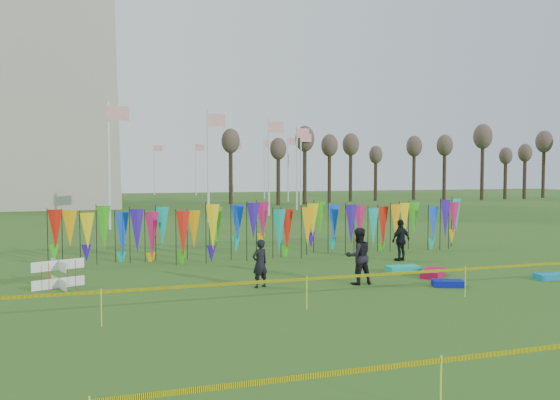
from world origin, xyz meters
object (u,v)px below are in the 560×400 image
object	(u,v)px
box_kite	(58,274)
person_left	(260,263)
kite_bag_turquoise	(403,269)
kite_bag_blue	(448,283)
person_mid	(358,256)
kite_bag_teal	(550,276)
kite_bag_red	(433,273)
person_right	(401,240)

from	to	relation	value
box_kite	person_left	size ratio (longest dim) A/B	0.59
kite_bag_turquoise	kite_bag_blue	world-z (taller)	kite_bag_turquoise
person_left	kite_bag_turquoise	size ratio (longest dim) A/B	1.31
person_mid	kite_bag_blue	bearing A→B (deg)	151.74
kite_bag_teal	person_left	bearing A→B (deg)	170.01
kite_bag_teal	kite_bag_red	bearing A→B (deg)	154.92
person_left	kite_bag_turquoise	bearing A→B (deg)	168.75
person_mid	person_right	bearing A→B (deg)	-138.39
box_kite	person_right	distance (m)	12.99
person_left	kite_bag_turquoise	world-z (taller)	person_left
person_right	kite_bag_red	size ratio (longest dim) A/B	1.30
person_left	kite_bag_blue	bearing A→B (deg)	143.16
kite_bag_teal	person_mid	bearing A→B (deg)	169.32
person_mid	kite_bag_red	xyz separation A→B (m)	(3.06, 0.40, -0.80)
kite_bag_turquoise	kite_bag_red	distance (m)	1.17
kite_bag_turquoise	kite_bag_red	xyz separation A→B (m)	(0.58, -1.01, 0.00)
box_kite	person_right	xyz separation A→B (m)	(12.90, 1.50, 0.40)
kite_bag_blue	kite_bag_red	distance (m)	1.66
box_kite	person_mid	distance (m)	9.49
person_mid	kite_bag_turquoise	bearing A→B (deg)	-153.74
kite_bag_red	kite_bag_blue	bearing A→B (deg)	-106.98
kite_bag_red	person_left	bearing A→B (deg)	179.34
person_mid	kite_bag_teal	bearing A→B (deg)	165.84
person_left	kite_bag_teal	xyz separation A→B (m)	(9.74, -1.71, -0.66)
person_right	kite_bag_turquoise	world-z (taller)	person_right
person_right	person_mid	bearing A→B (deg)	25.43
box_kite	kite_bag_blue	bearing A→B (deg)	-16.01
person_left	box_kite	bearing A→B (deg)	-36.56
person_left	kite_bag_turquoise	xyz separation A→B (m)	(5.64, 0.94, -0.65)
box_kite	person_right	size ratio (longest dim) A/B	0.53
kite_bag_teal	kite_bag_turquoise	bearing A→B (deg)	147.06
kite_bag_turquoise	kite_bag_blue	bearing A→B (deg)	-87.86
person_left	kite_bag_teal	size ratio (longest dim) A/B	1.47
person_left	kite_bag_red	bearing A→B (deg)	158.66
person_mid	kite_bag_turquoise	size ratio (longest dim) A/B	1.58
person_left	kite_bag_red	distance (m)	6.26
kite_bag_turquoise	person_right	bearing A→B (deg)	62.08
person_right	kite_bag_blue	xyz separation A→B (m)	(-1.11, -4.88, -0.75)
kite_bag_red	kite_bag_turquoise	bearing A→B (deg)	120.02
person_right	person_left	bearing A→B (deg)	5.49
kite_bag_blue	kite_bag_red	bearing A→B (deg)	73.02
person_mid	kite_bag_teal	xyz separation A→B (m)	(6.57, -1.24, -0.82)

